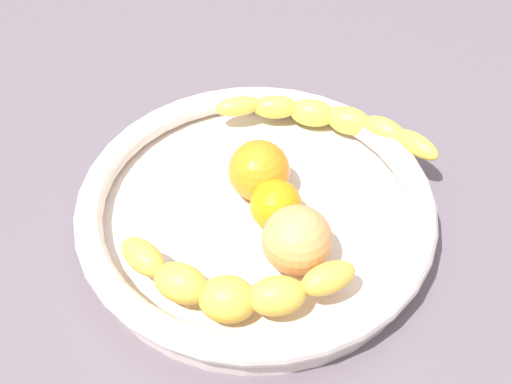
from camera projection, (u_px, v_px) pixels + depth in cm
name	position (u px, v px, depth cm)	size (l,w,h in cm)	color
kitchen_counter	(256.00, 235.00, 70.07)	(120.00, 120.00, 3.00)	#655962
fruit_bowl	(256.00, 210.00, 67.08)	(36.70, 36.70, 5.09)	silver
banana_draped_left	(329.00, 119.00, 73.86)	(20.26, 17.89, 3.72)	#E1CE47
banana_draped_right	(229.00, 287.00, 57.58)	(15.08, 17.53, 4.78)	yellow
orange_front	(259.00, 171.00, 66.93)	(6.42, 6.42, 6.42)	orange
orange_mid_left	(276.00, 205.00, 64.47)	(5.21, 5.21, 5.21)	orange
peach_blush	(294.00, 241.00, 60.37)	(6.67, 6.67, 6.67)	#F4A35C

